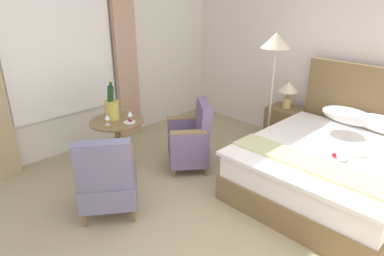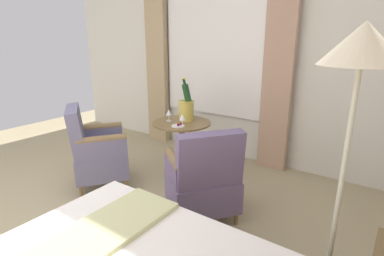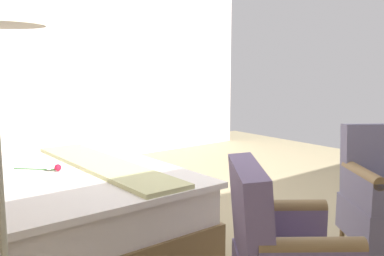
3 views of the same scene
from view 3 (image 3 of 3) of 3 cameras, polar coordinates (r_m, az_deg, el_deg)
ground_plane at (r=3.77m, az=4.93°, el=-12.55°), size 7.27×7.27×0.00m
wall_far_side at (r=5.99m, az=-14.96°, el=9.14°), size 0.12×5.55×2.89m
bed at (r=3.12m, az=-22.00°, el=-11.04°), size 1.79×2.05×1.33m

